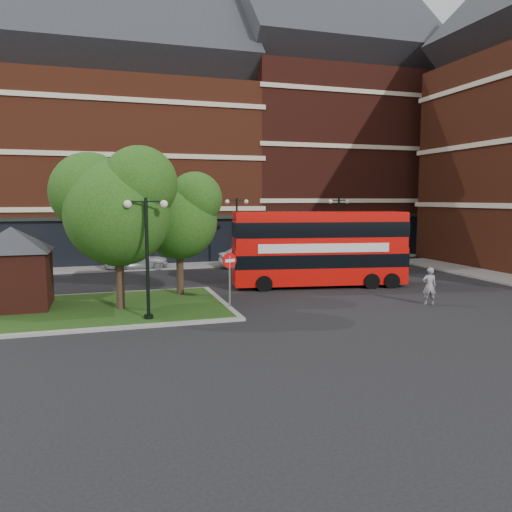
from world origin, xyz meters
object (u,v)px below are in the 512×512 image
object	(u,v)px
woman	(429,286)
car_white	(250,257)
car_silver	(136,259)
bus	(319,244)

from	to	relation	value
woman	car_white	bearing A→B (deg)	-55.80
woman	car_white	size ratio (longest dim) A/B	0.40
woman	car_white	world-z (taller)	woman
car_silver	car_white	distance (m)	8.07
car_silver	car_white	world-z (taller)	car_silver
bus	car_silver	size ratio (longest dim) A/B	2.29
woman	car_silver	bearing A→B (deg)	-34.71
bus	woman	size ratio (longest dim) A/B	5.64
car_silver	car_white	xyz separation A→B (m)	(7.98, -1.24, -0.01)
car_white	bus	bearing A→B (deg)	-168.75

